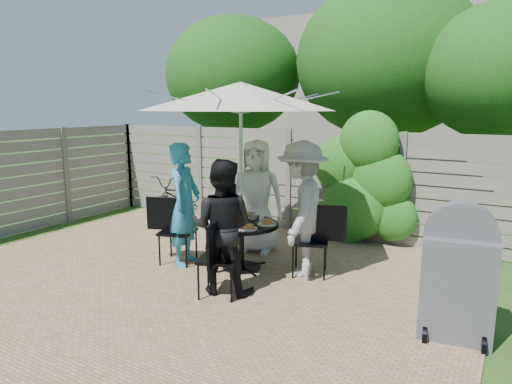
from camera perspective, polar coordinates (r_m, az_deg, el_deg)
The scene contains 24 objects.
backyard_envelope at distance 15.05m, azimuth 17.27°, elevation 11.58°, with size 60.00×60.00×5.00m.
patio_table at distance 6.32m, azimuth -1.83°, elevation -5.64°, with size 1.25×1.25×0.66m.
umbrella at distance 6.07m, azimuth -1.93°, elevation 11.86°, with size 3.26×3.26×2.55m.
chair_back at distance 7.27m, azimuth 0.33°, elevation -5.15°, with size 0.48×0.65×0.85m.
person_back at distance 7.00m, azimuth 0.06°, elevation -0.55°, with size 0.86×0.56×1.75m, color silver.
chair_left at distance 6.70m, azimuth -9.83°, elevation -6.41°, with size 0.74×0.58×0.97m.
person_left at distance 6.50m, azimuth -8.89°, elevation -1.59°, with size 0.64×0.42×1.75m, color teal.
chair_front at distance 5.50m, azimuth -4.67°, elevation -10.15°, with size 0.58×0.72×0.95m.
person_front at distance 5.46m, azimuth -4.30°, elevation -4.42°, with size 0.80×0.62×1.64m, color black.
chair_right at distance 6.18m, azimuth 6.90°, elevation -7.74°, with size 0.75×0.60×0.98m.
person_right at distance 6.04m, azimuth 5.74°, elevation -2.16°, with size 1.17×0.67×1.81m, color #A3A19E.
plate_back at distance 6.60m, azimuth -0.96°, elevation -2.92°, with size 0.26×0.26×0.06m.
plate_left at distance 6.37m, azimuth -4.95°, elevation -3.45°, with size 0.26×0.26×0.06m.
plate_front at distance 5.93m, azimuth -2.82°, elevation -4.49°, with size 0.26×0.26×0.06m.
plate_right at distance 6.17m, azimuth 1.38°, elevation -3.87°, with size 0.26×0.26×0.06m.
plate_extra at distance 5.93m, azimuth -0.98°, elevation -4.46°, with size 0.24×0.24×0.06m.
glass_back at distance 6.52m, azimuth -2.09°, elevation -2.67°, with size 0.07×0.07×0.14m, color silver.
glass_left at distance 6.23m, azimuth -4.41°, elevation -3.33°, with size 0.07×0.07×0.14m, color silver.
glass_front at distance 5.98m, azimuth -1.57°, elevation -3.90°, with size 0.07×0.07×0.14m, color silver.
glass_right at distance 6.28m, azimuth 0.70°, elevation -3.18°, with size 0.07×0.07×0.14m, color silver.
syrup_jug at distance 6.31m, azimuth -2.24°, elevation -3.03°, with size 0.09×0.09×0.16m, color #59280C.
coffee_cup at distance 6.43m, azimuth -0.43°, elevation -2.95°, with size 0.08×0.08×0.12m, color #C6B293.
bicycle at distance 9.27m, azimuth -9.69°, elevation -0.52°, with size 0.62×1.78×0.94m, color #333338.
bbq_grill at distance 4.89m, azimuth 23.87°, elevation -9.64°, with size 0.73×0.60×1.35m.
Camera 1 is at (3.63, -4.33, 2.23)m, focal length 32.00 mm.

